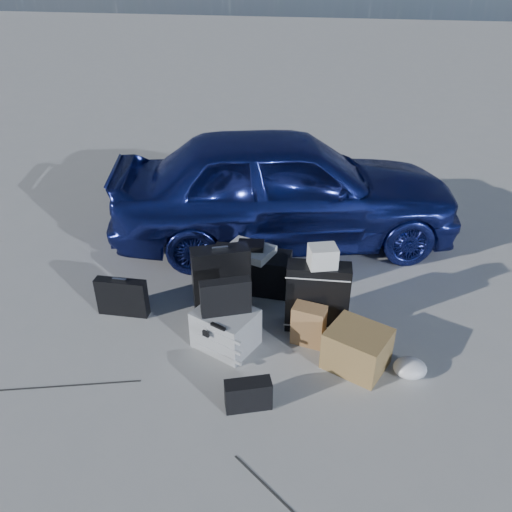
{
  "coord_description": "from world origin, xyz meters",
  "views": [
    {
      "loc": [
        0.85,
        -2.85,
        2.85
      ],
      "look_at": [
        0.03,
        0.85,
        0.61
      ],
      "focal_mm": 35.0,
      "sensor_mm": 36.0,
      "label": 1
    }
  ],
  "objects": [
    {
      "name": "duffel_bag",
      "position": [
        -0.11,
        1.25,
        0.2
      ],
      "size": [
        0.78,
        0.34,
        0.39
      ],
      "primitive_type": "cube",
      "rotation": [
        0.0,
        0.0,
        -0.01
      ],
      "color": "black",
      "rests_on": "ground"
    },
    {
      "name": "pelican_case",
      "position": [
        -0.12,
        0.34,
        0.17
      ],
      "size": [
        0.59,
        0.54,
        0.35
      ],
      "primitive_type": "cube",
      "rotation": [
        0.0,
        0.0,
        -0.38
      ],
      "color": "#9FA1A4",
      "rests_on": "ground"
    },
    {
      "name": "flat_box_black",
      "position": [
        -0.1,
        1.23,
        0.49
      ],
      "size": [
        0.27,
        0.21,
        0.05
      ],
      "primitive_type": "cube",
      "rotation": [
        0.0,
        0.0,
        0.12
      ],
      "color": "black",
      "rests_on": "flat_box_white"
    },
    {
      "name": "car",
      "position": [
        0.04,
        2.35,
        0.66
      ],
      "size": [
        4.15,
        2.61,
        1.32
      ],
      "primitive_type": "imported",
      "rotation": [
        0.0,
        0.0,
        1.87
      ],
      "color": "navy",
      "rests_on": "ground"
    },
    {
      "name": "plastic_bag",
      "position": [
        1.41,
        0.3,
        0.07
      ],
      "size": [
        0.29,
        0.26,
        0.15
      ],
      "primitive_type": "ellipsoid",
      "rotation": [
        0.0,
        0.0,
        0.15
      ],
      "color": "silver",
      "rests_on": "ground"
    },
    {
      "name": "briefcase",
      "position": [
        -1.17,
        0.56,
        0.18
      ],
      "size": [
        0.48,
        0.13,
        0.37
      ],
      "primitive_type": "cube",
      "rotation": [
        0.0,
        0.0,
        0.06
      ],
      "color": "black",
      "rests_on": "ground"
    },
    {
      "name": "suitcase_left",
      "position": [
        -0.28,
        0.8,
        0.34
      ],
      "size": [
        0.55,
        0.39,
        0.68
      ],
      "primitive_type": "cube",
      "rotation": [
        0.0,
        0.0,
        0.43
      ],
      "color": "black",
      "rests_on": "ground"
    },
    {
      "name": "ground",
      "position": [
        0.0,
        0.0,
        0.0
      ],
      "size": [
        60.0,
        60.0,
        0.0
      ],
      "primitive_type": "plane",
      "color": "#9F9F9A",
      "rests_on": "ground"
    },
    {
      "name": "suitcase_right",
      "position": [
        0.6,
        0.75,
        0.33
      ],
      "size": [
        0.56,
        0.25,
        0.65
      ],
      "primitive_type": "cube",
      "rotation": [
        0.0,
        0.0,
        0.1
      ],
      "color": "black",
      "rests_on": "ground"
    },
    {
      "name": "white_carton",
      "position": [
        0.62,
        0.75,
        0.74
      ],
      "size": [
        0.28,
        0.25,
        0.18
      ],
      "primitive_type": "cube",
      "rotation": [
        0.0,
        0.0,
        0.34
      ],
      "color": "silver",
      "rests_on": "suitcase_right"
    },
    {
      "name": "messenger_bag",
      "position": [
        0.23,
        -0.3,
        0.12
      ],
      "size": [
        0.37,
        0.25,
        0.24
      ],
      "primitive_type": "cube",
      "rotation": [
        0.0,
        0.0,
        0.39
      ],
      "color": "black",
      "rests_on": "ground"
    },
    {
      "name": "flat_box_white",
      "position": [
        -0.12,
        1.24,
        0.43
      ],
      "size": [
        0.52,
        0.44,
        0.08
      ],
      "primitive_type": "cube",
      "rotation": [
        0.0,
        0.0,
        -0.29
      ],
      "color": "silver",
      "rests_on": "duffel_bag"
    },
    {
      "name": "cardboard_box",
      "position": [
        0.98,
        0.32,
        0.17
      ],
      "size": [
        0.58,
        0.54,
        0.34
      ],
      "primitive_type": "cube",
      "rotation": [
        0.0,
        0.0,
        -0.39
      ],
      "color": "olive",
      "rests_on": "ground"
    },
    {
      "name": "kraft_bag",
      "position": [
        0.56,
        0.53,
        0.18
      ],
      "size": [
        0.3,
        0.21,
        0.37
      ],
      "primitive_type": "cube",
      "rotation": [
        0.0,
        0.0,
        -0.17
      ],
      "color": "olive",
      "rests_on": "ground"
    },
    {
      "name": "laptop_bag",
      "position": [
        -0.11,
        0.34,
        0.5
      ],
      "size": [
        0.42,
        0.27,
        0.31
      ],
      "primitive_type": "cube",
      "rotation": [
        0.0,
        0.0,
        0.43
      ],
      "color": "black",
      "rests_on": "pelican_case"
    }
  ]
}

